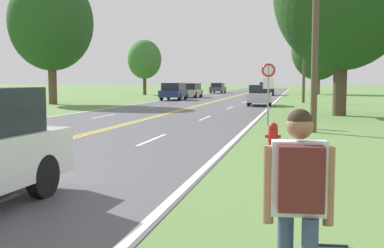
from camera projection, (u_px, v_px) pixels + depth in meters
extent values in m
cube|color=white|center=(152.00, 140.00, 15.26)|extent=(0.12, 3.00, 0.00)
cube|color=white|center=(205.00, 118.00, 24.01)|extent=(0.12, 3.00, 0.00)
cube|color=white|center=(230.00, 108.00, 32.77)|extent=(0.12, 3.00, 0.00)
cube|color=white|center=(244.00, 102.00, 41.52)|extent=(0.12, 3.00, 0.00)
cube|color=white|center=(254.00, 98.00, 50.28)|extent=(0.12, 3.00, 0.00)
cube|color=white|center=(260.00, 96.00, 59.03)|extent=(0.12, 3.00, 0.00)
cube|color=white|center=(265.00, 94.00, 67.79)|extent=(0.12, 3.00, 0.00)
cube|color=white|center=(269.00, 92.00, 76.54)|extent=(0.12, 3.00, 0.00)
cube|color=white|center=(272.00, 91.00, 85.30)|extent=(0.12, 3.00, 0.00)
cube|color=white|center=(274.00, 90.00, 94.05)|extent=(0.12, 3.00, 0.00)
cube|color=white|center=(276.00, 89.00, 102.81)|extent=(0.12, 3.00, 0.00)
cube|color=white|center=(0.00, 135.00, 16.42)|extent=(0.12, 3.00, 0.00)
cube|color=white|center=(104.00, 116.00, 25.17)|extent=(0.12, 3.00, 0.00)
cube|color=white|center=(154.00, 107.00, 33.93)|extent=(0.12, 3.00, 0.00)
cube|color=white|center=(183.00, 101.00, 42.68)|extent=(0.12, 3.00, 0.00)
cube|color=white|center=(203.00, 98.00, 51.44)|extent=(0.12, 3.00, 0.00)
cube|color=white|center=(217.00, 95.00, 60.19)|extent=(0.12, 3.00, 0.00)
cube|color=white|center=(227.00, 93.00, 68.95)|extent=(0.12, 3.00, 0.00)
cube|color=white|center=(235.00, 92.00, 77.70)|extent=(0.12, 3.00, 0.00)
cube|color=white|center=(241.00, 91.00, 86.46)|extent=(0.12, 3.00, 0.00)
cube|color=white|center=(246.00, 90.00, 95.21)|extent=(0.12, 3.00, 0.00)
cube|color=white|center=(251.00, 89.00, 103.96)|extent=(0.12, 3.00, 0.00)
cube|color=silver|center=(299.00, 178.00, 3.88)|extent=(0.45, 0.22, 0.60)
sphere|color=#936647|center=(300.00, 126.00, 3.84)|extent=(0.22, 0.22, 0.22)
sphere|color=#2D2319|center=(300.00, 121.00, 3.83)|extent=(0.20, 0.20, 0.20)
cylinder|color=#936647|center=(268.00, 185.00, 3.91)|extent=(0.09, 0.09, 0.64)
cylinder|color=#936647|center=(329.00, 186.00, 3.85)|extent=(0.09, 0.09, 0.64)
cube|color=#561E1E|center=(301.00, 179.00, 3.70)|extent=(0.36, 0.20, 0.51)
cylinder|color=black|center=(330.00, 245.00, 3.92)|extent=(0.28, 0.05, 0.02)
cylinder|color=red|center=(273.00, 139.00, 13.36)|extent=(0.27, 0.27, 0.55)
sphere|color=red|center=(273.00, 127.00, 13.33)|extent=(0.25, 0.25, 0.25)
cylinder|color=red|center=(279.00, 137.00, 13.32)|extent=(0.08, 0.09, 0.09)
cylinder|color=red|center=(267.00, 136.00, 13.40)|extent=(0.08, 0.09, 0.09)
cylinder|color=gray|center=(268.00, 95.00, 20.08)|extent=(0.07, 0.07, 2.56)
cylinder|color=white|center=(269.00, 70.00, 19.97)|extent=(0.60, 0.02, 0.60)
torus|color=red|center=(269.00, 70.00, 19.96)|extent=(0.55, 0.07, 0.55)
cube|color=white|center=(268.00, 84.00, 20.02)|extent=(0.44, 0.02, 0.44)
cylinder|color=brown|center=(316.00, 19.00, 17.16)|extent=(0.24, 0.24, 8.14)
cylinder|color=brown|center=(304.00, 58.00, 40.25)|extent=(0.24, 0.24, 7.50)
cube|color=brown|center=(305.00, 20.00, 39.96)|extent=(1.80, 0.12, 0.10)
cylinder|color=brown|center=(53.00, 81.00, 37.87)|extent=(0.65, 0.65, 3.62)
ellipsoid|color=#234C1E|center=(51.00, 22.00, 37.45)|extent=(6.53, 6.53, 7.52)
cylinder|color=#473828|center=(145.00, 84.00, 62.61)|extent=(0.44, 0.44, 2.75)
ellipsoid|color=#386B2D|center=(144.00, 59.00, 62.32)|extent=(4.39, 4.39, 5.05)
cylinder|color=brown|center=(317.00, 83.00, 64.72)|extent=(0.71, 0.71, 2.97)
ellipsoid|color=#234C1E|center=(318.00, 50.00, 64.32)|extent=(7.09, 7.09, 8.15)
cylinder|color=#473828|center=(340.00, 83.00, 25.71)|extent=(0.72, 0.72, 3.49)
cylinder|color=black|center=(43.00, 176.00, 7.74)|extent=(0.23, 0.71, 0.71)
cylinder|color=black|center=(270.00, 102.00, 34.57)|extent=(0.23, 0.68, 0.67)
cylinder|color=black|center=(249.00, 102.00, 34.82)|extent=(0.23, 0.68, 0.67)
cylinder|color=black|center=(270.00, 101.00, 36.97)|extent=(0.23, 0.68, 0.67)
cylinder|color=black|center=(250.00, 100.00, 37.23)|extent=(0.23, 0.68, 0.67)
cube|color=silver|center=(260.00, 97.00, 35.87)|extent=(1.91, 4.02, 0.65)
cube|color=#1E232D|center=(260.00, 89.00, 35.97)|extent=(1.62, 2.24, 0.61)
cylinder|color=black|center=(168.00, 96.00, 47.38)|extent=(0.21, 0.70, 0.70)
cylinder|color=black|center=(185.00, 96.00, 47.02)|extent=(0.21, 0.70, 0.70)
cylinder|color=black|center=(161.00, 97.00, 44.86)|extent=(0.21, 0.70, 0.70)
cylinder|color=black|center=(179.00, 97.00, 44.50)|extent=(0.21, 0.70, 0.70)
cube|color=navy|center=(174.00, 94.00, 45.91)|extent=(1.96, 4.19, 0.63)
cube|color=#1E232D|center=(174.00, 87.00, 45.85)|extent=(1.72, 2.93, 0.70)
cylinder|color=black|center=(187.00, 94.00, 53.88)|extent=(0.23, 0.70, 0.69)
cylinder|color=black|center=(201.00, 94.00, 53.48)|extent=(0.23, 0.70, 0.69)
cylinder|color=black|center=(181.00, 95.00, 51.47)|extent=(0.23, 0.70, 0.69)
cylinder|color=black|center=(195.00, 95.00, 51.07)|extent=(0.23, 0.70, 0.69)
cube|color=#C1B28E|center=(191.00, 92.00, 52.45)|extent=(1.93, 4.10, 0.58)
cube|color=#1E232D|center=(191.00, 86.00, 52.39)|extent=(1.66, 2.88, 0.68)
cylinder|color=black|center=(273.00, 93.00, 59.24)|extent=(0.22, 0.62, 0.62)
cylinder|color=black|center=(259.00, 93.00, 59.54)|extent=(0.22, 0.62, 0.62)
cylinder|color=black|center=(273.00, 93.00, 61.84)|extent=(0.22, 0.62, 0.62)
cylinder|color=black|center=(260.00, 93.00, 62.14)|extent=(0.22, 0.62, 0.62)
cube|color=black|center=(267.00, 90.00, 60.66)|extent=(2.03, 4.34, 0.69)
cube|color=#1E232D|center=(267.00, 85.00, 60.60)|extent=(1.76, 3.05, 0.68)
cylinder|color=black|center=(214.00, 91.00, 72.10)|extent=(0.22, 0.65, 0.65)
cylinder|color=black|center=(225.00, 91.00, 71.70)|extent=(0.22, 0.65, 0.65)
cylinder|color=black|center=(211.00, 91.00, 69.74)|extent=(0.22, 0.65, 0.65)
cylinder|color=black|center=(222.00, 91.00, 69.34)|extent=(0.22, 0.65, 0.65)
cube|color=#47474C|center=(218.00, 89.00, 70.69)|extent=(1.96, 4.02, 0.65)
cube|color=#1E232D|center=(218.00, 85.00, 70.49)|extent=(1.67, 2.24, 0.57)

